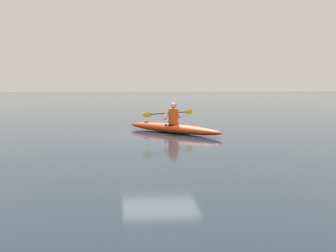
{
  "coord_description": "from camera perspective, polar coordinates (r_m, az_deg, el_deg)",
  "views": [
    {
      "loc": [
        1.22,
        13.82,
        1.64
      ],
      "look_at": [
        0.16,
        3.95,
        0.66
      ],
      "focal_mm": 45.35,
      "sensor_mm": 36.0,
      "label": 1
    }
  ],
  "objects": [
    {
      "name": "ground_plane",
      "position": [
        13.97,
        -1.07,
        -1.1
      ],
      "size": [
        160.0,
        160.0,
        0.0
      ],
      "primitive_type": "plane",
      "color": "#1E2D3D"
    },
    {
      "name": "kayak",
      "position": [
        14.35,
        0.56,
        -0.3
      ],
      "size": [
        3.12,
        3.68,
        0.3
      ],
      "color": "red",
      "rests_on": "ground"
    },
    {
      "name": "kayaker",
      "position": [
        14.29,
        0.65,
        1.53
      ],
      "size": [
        1.89,
        1.53,
        0.73
      ],
      "color": "#E04C14",
      "rests_on": "kayak"
    }
  ]
}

